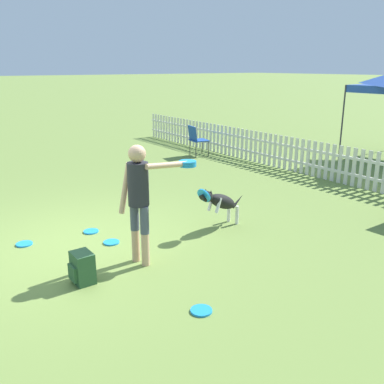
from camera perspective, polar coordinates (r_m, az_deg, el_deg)
ground_plane at (r=6.79m, az=-14.75°, el=-6.81°), size 240.00×240.00×0.00m
handler_person at (r=5.70m, az=-6.74°, el=0.23°), size 0.48×1.06×1.65m
leaping_dog at (r=7.07m, az=3.82°, el=-1.26°), size 0.43×1.15×0.79m
frisbee_near_handler at (r=4.93m, az=1.25°, el=-15.53°), size 0.24×0.24×0.02m
frisbee_near_dog at (r=6.74m, az=-10.70°, el=-6.61°), size 0.24×0.24×0.02m
frisbee_midfield at (r=7.24m, az=-13.32°, el=-5.13°), size 0.24×0.24×0.02m
frisbee_far_scatter at (r=7.05m, az=-21.46°, el=-6.46°), size 0.24×0.24×0.02m
backpack_on_grass at (r=5.59m, az=-14.44°, el=-9.77°), size 0.30×0.27×0.40m
picket_fence at (r=10.51m, az=18.70°, el=3.62°), size 16.63×0.04×0.88m
folding_chair_center at (r=12.90m, az=0.56°, el=7.23°), size 0.58×0.59×0.91m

